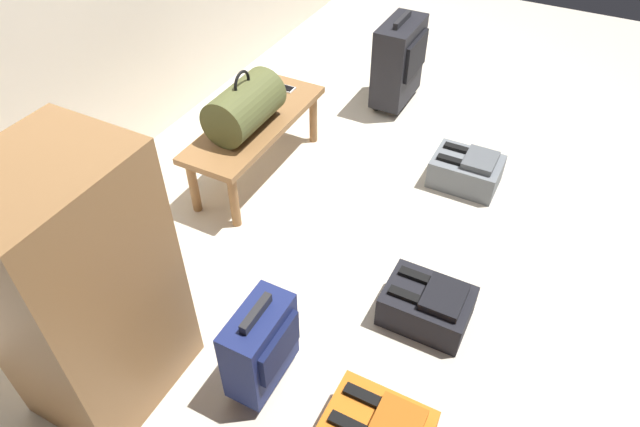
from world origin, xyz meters
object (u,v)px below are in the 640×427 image
Objects in this scene: suitcase_upright_charcoal at (399,61)px; suitcase_small_navy at (261,346)px; backpack_dark at (427,305)px; backpack_grey at (466,170)px; duffel_bag_olive at (244,107)px; cell_phone at (283,88)px; side_cabinet at (83,292)px; bench at (256,128)px.

suitcase_upright_charcoal is 2.31m from suitcase_small_navy.
backpack_dark and backpack_grey have the same top height.
suitcase_upright_charcoal is at bearing -19.49° from duffel_bag_olive.
cell_phone is at bearing 148.09° from suitcase_upright_charcoal.
suitcase_upright_charcoal is at bearing 47.02° from backpack_grey.
cell_phone is 0.87m from suitcase_upright_charcoal.
suitcase_small_navy is at bearing -145.18° from duffel_bag_olive.
cell_phone is at bearing 27.22° from suitcase_small_navy.
suitcase_small_navy is 0.68m from side_cabinet.
suitcase_small_navy is 1.21× the size of backpack_grey.
side_cabinet is at bearing 154.78° from backpack_grey.
backpack_grey is at bearing -25.22° from side_cabinet.
duffel_bag_olive reaches higher than suitcase_upright_charcoal.
suitcase_small_navy reaches higher than cell_phone.
backpack_dark is (-0.94, -1.28, -0.28)m from cell_phone.
duffel_bag_olive is 3.06× the size of cell_phone.
duffel_bag_olive is 1.28m from suitcase_upright_charcoal.
backpack_dark is (-1.68, -0.82, -0.23)m from suitcase_upright_charcoal.
cell_phone is (0.37, 0.04, 0.06)m from bench.
side_cabinet reaches higher than duffel_bag_olive.
side_cabinet is (-0.87, 1.02, 0.46)m from backpack_dark.
backpack_dark is 1.42m from side_cabinet.
suitcase_small_navy is (-1.09, -0.76, -0.26)m from duffel_bag_olive.
suitcase_upright_charcoal is (1.19, -0.42, -0.18)m from duffel_bag_olive.
cell_phone is 1.19m from backpack_grey.
side_cabinet is (-1.81, -0.25, 0.18)m from cell_phone.
backpack_grey is (0.46, -1.11, -0.22)m from bench.
bench is 2.27× the size of duffel_bag_olive.
backpack_dark is at bearing -126.31° from cell_phone.
suitcase_small_navy is at bearing 167.64° from backpack_grey.
backpack_grey is at bearing -63.80° from duffel_bag_olive.
side_cabinet is at bearing -170.88° from duffel_bag_olive.
suitcase_upright_charcoal is 1.63× the size of backpack_dark.
duffel_bag_olive is at bearing 9.12° from side_cabinet.
cell_phone is 0.38× the size of backpack_grey.
suitcase_upright_charcoal reaches higher than cell_phone.
bench is 1.23m from backpack_grey.
backpack_dark is at bearing -111.30° from duffel_bag_olive.
suitcase_upright_charcoal reaches higher than bench.
cell_phone is at bearing 8.01° from side_cabinet.
bench is 2.63× the size of backpack_dark.
suitcase_small_navy is at bearing 141.23° from backpack_dark.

